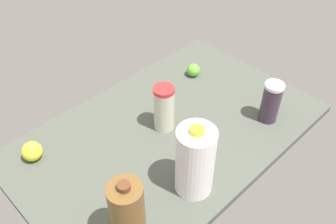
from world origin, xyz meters
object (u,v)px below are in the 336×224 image
Objects in this scene: shaker_bottle at (271,102)px; lime_by_jug at (193,70)px; lemon_near_front at (32,151)px; chocolate_milk_jug at (128,215)px; milk_jug at (195,161)px; tumbler_cup at (164,108)px.

lime_by_jug is (-0.12, -41.20, -5.87)cm from shaker_bottle.
chocolate_milk_jug is at bearing 95.48° from lemon_near_front.
shaker_bottle is at bearing -177.65° from milk_jug.
chocolate_milk_jug reaches higher than lemon_near_front.
lime_by_jug is (-74.35, -42.80, -9.45)cm from chocolate_milk_jug.
milk_jug is 64.30cm from lime_by_jug.
milk_jug reaches higher than chocolate_milk_jug.
lemon_near_front is (4.71, -49.12, -8.77)cm from chocolate_milk_jug.
milk_jug is at bearing 2.35° from shaker_bottle.
milk_jug is 4.63× the size of lime_by_jug.
tumbler_cup is 42.33cm from shaker_bottle.
lemon_near_front is (45.61, -21.45, -6.14)cm from tumbler_cup.
milk_jug is at bearing 123.28° from lemon_near_front.
tumbler_cup reaches higher than shaker_bottle.
milk_jug is (13.17, 27.99, 3.32)cm from tumbler_cup.
shaker_bottle is (-74.23, -1.60, -3.59)cm from chocolate_milk_jug.
milk_jug is at bearing 64.80° from tumbler_cup.
lemon_near_front is at bearing -25.18° from tumbler_cup.
milk_jug is 59.88cm from lemon_near_front.
shaker_bottle is at bearing 89.83° from lime_by_jug.
shaker_bottle is at bearing 141.95° from tumbler_cup.
shaker_bottle is (-33.33, 26.08, -0.95)cm from tumbler_cup.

